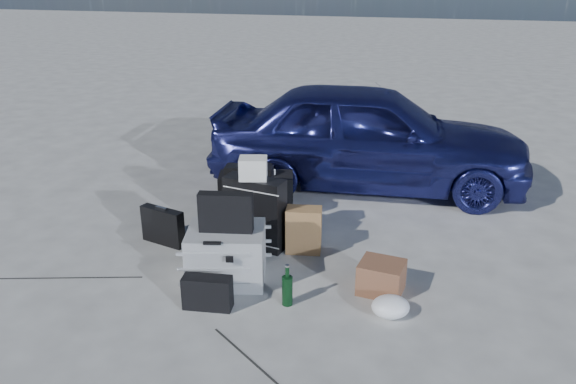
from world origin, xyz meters
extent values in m
plane|color=silver|center=(0.00, 0.00, 0.00)|extent=(60.00, 60.00, 0.00)
imported|color=navy|center=(0.81, 2.54, 0.63)|extent=(3.84, 1.91, 1.26)
cube|color=#ADB0B3|center=(0.05, -0.03, 0.23)|extent=(0.75, 0.67, 0.46)
cube|color=black|center=(0.06, -0.05, 0.62)|extent=(0.45, 0.20, 0.33)
cube|color=black|center=(-0.79, 0.41, 0.18)|extent=(0.47, 0.21, 0.36)
cube|color=black|center=(-0.16, 1.09, 0.31)|extent=(0.50, 0.23, 0.62)
cube|color=black|center=(0.07, 0.61, 0.34)|extent=(0.59, 0.29, 0.68)
cube|color=white|center=(0.06, 0.61, 0.78)|extent=(0.29, 0.26, 0.20)
cube|color=black|center=(-0.23, 1.46, 0.20)|extent=(0.86, 0.56, 0.40)
cube|color=white|center=(-0.24, 1.46, 0.43)|extent=(0.44, 0.39, 0.06)
cube|color=black|center=(-0.24, 1.46, 0.50)|extent=(0.36, 0.31, 0.07)
cube|color=#A78048|center=(0.53, 0.64, 0.21)|extent=(0.35, 0.25, 0.43)
cube|color=brown|center=(1.32, 0.13, 0.13)|extent=(0.38, 0.34, 0.26)
ellipsoid|color=white|center=(1.44, -0.20, 0.08)|extent=(0.37, 0.34, 0.16)
cube|color=black|center=(0.07, -0.49, 0.13)|extent=(0.39, 0.20, 0.26)
cylinder|color=black|center=(0.65, -0.27, 0.17)|extent=(0.09, 0.09, 0.33)
camera|label=1|loc=(1.74, -3.88, 2.43)|focal=35.00mm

